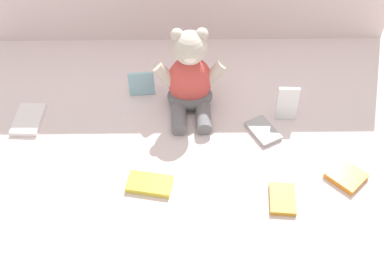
{
  "coord_description": "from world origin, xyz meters",
  "views": [
    {
      "loc": [
        -0.01,
        -1.06,
        1.13
      ],
      "look_at": [
        -0.0,
        -0.1,
        0.1
      ],
      "focal_mm": 45.09,
      "sensor_mm": 36.0,
      "label": 1
    }
  ],
  "objects_px": {
    "book_case_0": "(346,176)",
    "book_case_6": "(142,84)",
    "teddy_bear": "(190,80)",
    "book_case_3": "(263,131)",
    "book_case_2": "(287,104)",
    "book_case_1": "(150,184)",
    "book_case_4": "(29,119)",
    "book_case_5": "(282,199)"
  },
  "relations": [
    {
      "from": "teddy_bear",
      "to": "book_case_3",
      "type": "height_order",
      "value": "teddy_bear"
    },
    {
      "from": "teddy_bear",
      "to": "book_case_5",
      "type": "relative_size",
      "value": 2.86
    },
    {
      "from": "book_case_1",
      "to": "book_case_6",
      "type": "distance_m",
      "value": 0.39
    },
    {
      "from": "book_case_6",
      "to": "book_case_1",
      "type": "bearing_deg",
      "value": -88.05
    },
    {
      "from": "teddy_bear",
      "to": "book_case_4",
      "type": "relative_size",
      "value": 2.15
    },
    {
      "from": "book_case_0",
      "to": "book_case_2",
      "type": "xyz_separation_m",
      "value": [
        -0.14,
        0.25,
        0.05
      ]
    },
    {
      "from": "teddy_bear",
      "to": "book_case_6",
      "type": "distance_m",
      "value": 0.18
    },
    {
      "from": "book_case_3",
      "to": "book_case_4",
      "type": "distance_m",
      "value": 0.76
    },
    {
      "from": "teddy_bear",
      "to": "book_case_3",
      "type": "relative_size",
      "value": 2.64
    },
    {
      "from": "book_case_3",
      "to": "teddy_bear",
      "type": "bearing_deg",
      "value": 121.74
    },
    {
      "from": "teddy_bear",
      "to": "book_case_0",
      "type": "xyz_separation_m",
      "value": [
        0.45,
        -0.32,
        -0.1
      ]
    },
    {
      "from": "book_case_5",
      "to": "book_case_0",
      "type": "bearing_deg",
      "value": 26.46
    },
    {
      "from": "book_case_3",
      "to": "book_case_5",
      "type": "height_order",
      "value": "same"
    },
    {
      "from": "teddy_bear",
      "to": "book_case_3",
      "type": "distance_m",
      "value": 0.28
    },
    {
      "from": "book_case_3",
      "to": "book_case_6",
      "type": "height_order",
      "value": "book_case_6"
    },
    {
      "from": "teddy_bear",
      "to": "book_case_5",
      "type": "xyz_separation_m",
      "value": [
        0.26,
        -0.39,
        -0.1
      ]
    },
    {
      "from": "book_case_2",
      "to": "book_case_4",
      "type": "bearing_deg",
      "value": -176.56
    },
    {
      "from": "book_case_2",
      "to": "book_case_6",
      "type": "xyz_separation_m",
      "value": [
        -0.47,
        0.12,
        -0.02
      ]
    },
    {
      "from": "book_case_1",
      "to": "book_case_4",
      "type": "relative_size",
      "value": 0.95
    },
    {
      "from": "book_case_6",
      "to": "book_case_3",
      "type": "bearing_deg",
      "value": -29.64
    },
    {
      "from": "book_case_0",
      "to": "book_case_6",
      "type": "bearing_deg",
      "value": 105.47
    },
    {
      "from": "book_case_0",
      "to": "book_case_5",
      "type": "relative_size",
      "value": 0.95
    },
    {
      "from": "book_case_2",
      "to": "book_case_3",
      "type": "distance_m",
      "value": 0.12
    },
    {
      "from": "book_case_1",
      "to": "book_case_5",
      "type": "relative_size",
      "value": 1.26
    },
    {
      "from": "teddy_bear",
      "to": "book_case_0",
      "type": "height_order",
      "value": "teddy_bear"
    },
    {
      "from": "teddy_bear",
      "to": "book_case_2",
      "type": "bearing_deg",
      "value": -13.74
    },
    {
      "from": "book_case_3",
      "to": "book_case_4",
      "type": "xyz_separation_m",
      "value": [
        -0.75,
        0.06,
        0.0
      ]
    },
    {
      "from": "book_case_3",
      "to": "book_case_6",
      "type": "xyz_separation_m",
      "value": [
        -0.39,
        0.19,
        0.04
      ]
    },
    {
      "from": "teddy_bear",
      "to": "book_case_2",
      "type": "distance_m",
      "value": 0.32
    },
    {
      "from": "book_case_3",
      "to": "book_case_1",
      "type": "bearing_deg",
      "value": -177.97
    },
    {
      "from": "book_case_1",
      "to": "book_case_2",
      "type": "xyz_separation_m",
      "value": [
        0.43,
        0.27,
        0.05
      ]
    },
    {
      "from": "book_case_0",
      "to": "book_case_4",
      "type": "height_order",
      "value": "book_case_0"
    },
    {
      "from": "book_case_5",
      "to": "book_case_1",
      "type": "bearing_deg",
      "value": 176.55
    },
    {
      "from": "book_case_0",
      "to": "book_case_6",
      "type": "distance_m",
      "value": 0.72
    },
    {
      "from": "teddy_bear",
      "to": "book_case_2",
      "type": "height_order",
      "value": "teddy_bear"
    },
    {
      "from": "book_case_0",
      "to": "book_case_1",
      "type": "distance_m",
      "value": 0.57
    },
    {
      "from": "book_case_2",
      "to": "teddy_bear",
      "type": "bearing_deg",
      "value": 170.9
    },
    {
      "from": "book_case_1",
      "to": "book_case_3",
      "type": "distance_m",
      "value": 0.4
    },
    {
      "from": "book_case_5",
      "to": "book_case_6",
      "type": "height_order",
      "value": "book_case_6"
    },
    {
      "from": "book_case_0",
      "to": "book_case_5",
      "type": "distance_m",
      "value": 0.21
    },
    {
      "from": "teddy_bear",
      "to": "book_case_5",
      "type": "distance_m",
      "value": 0.48
    },
    {
      "from": "book_case_3",
      "to": "book_case_4",
      "type": "height_order",
      "value": "same"
    }
  ]
}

